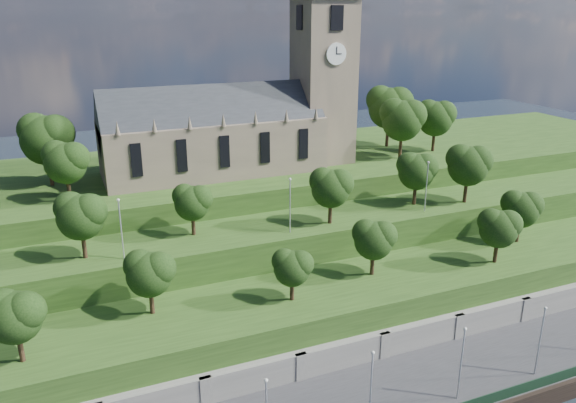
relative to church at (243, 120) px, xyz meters
name	(u,v)px	position (x,y,z in m)	size (l,w,h in m)	color
retaining_wall	(340,360)	(-0.79, -34.01, -20.02)	(160.00, 2.10, 5.00)	slate
embankment_lower	(316,320)	(-0.79, -27.98, -18.52)	(160.00, 12.00, 8.00)	#264517
embankment_upper	(281,267)	(-0.79, -16.98, -16.52)	(160.00, 10.00, 12.00)	#264517
hilltop	(233,207)	(-0.79, 4.02, -15.02)	(160.00, 32.00, 15.00)	#264517
church	(243,120)	(0.00, 0.00, 0.00)	(38.60, 12.35, 27.60)	#6D5D4C
trees_lower	(338,248)	(1.78, -27.88, -9.77)	(67.16, 8.83, 7.32)	black
trees_upper	(332,182)	(5.88, -18.01, -5.32)	(57.47, 7.98, 8.45)	black
trees_hilltop	(273,125)	(4.49, -0.63, -1.01)	(75.88, 16.21, 10.70)	black
lamp_posts_promenade	(371,384)	(-2.79, -43.48, -15.90)	(60.36, 0.36, 8.01)	#B2B2B7
lamp_posts_upper	(290,201)	(-0.79, -19.98, -6.38)	(40.36, 0.36, 7.09)	#B2B2B7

